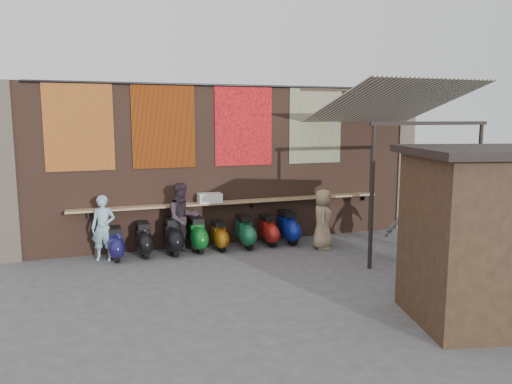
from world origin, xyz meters
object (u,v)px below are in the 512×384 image
scooter_stool_3 (197,235)px  scooter_stool_6 (268,230)px  scooter_stool_5 (245,232)px  scooter_stool_4 (219,236)px  diner_left (103,228)px  scooter_stool_7 (288,227)px  market_stall (495,240)px  scooter_stool_1 (144,239)px  shopper_grey (412,222)px  diner_right (183,218)px  shopper_tan (323,219)px  shopper_navy (431,219)px  scooter_stool_2 (173,236)px  scooter_stool_0 (116,244)px  shelf_box (210,198)px

scooter_stool_3 → scooter_stool_6: size_ratio=1.10×
scooter_stool_3 → scooter_stool_5: (1.20, -0.06, -0.02)m
scooter_stool_4 → diner_left: bearing=179.6°
scooter_stool_4 → scooter_stool_6: (1.30, 0.04, 0.03)m
scooter_stool_7 → market_stall: market_stall is taller
scooter_stool_5 → diner_left: diner_left is taller
scooter_stool_1 → shopper_grey: shopper_grey is taller
scooter_stool_3 → scooter_stool_7: (2.38, -0.01, 0.00)m
diner_right → shopper_tan: 3.40m
scooter_stool_7 → shopper_grey: size_ratio=0.47×
scooter_stool_6 → diner_left: size_ratio=0.53×
shopper_grey → shopper_tan: (-1.32, 1.73, -0.19)m
shopper_navy → diner_right: bearing=-62.6°
scooter_stool_2 → diner_right: diner_right is taller
diner_right → scooter_stool_2: bearing=158.2°
scooter_stool_7 → market_stall: size_ratio=0.33×
diner_right → shopper_grey: bearing=-42.5°
scooter_stool_6 → scooter_stool_5: bearing=-175.5°
shopper_grey → shopper_navy: bearing=-140.1°
shopper_navy → market_stall: market_stall is taller
scooter_stool_6 → scooter_stool_2: bearing=-179.3°
diner_right → market_stall: 6.77m
diner_right → market_stall: size_ratio=0.64×
scooter_stool_2 → diner_right: bearing=-7.2°
scooter_stool_3 → scooter_stool_7: size_ratio=0.99×
scooter_stool_2 → market_stall: bearing=-54.2°
scooter_stool_0 → scooter_stool_4: (2.45, 0.03, -0.02)m
scooter_stool_0 → scooter_stool_5: (3.10, 0.01, 0.02)m
scooter_stool_3 → shopper_tan: size_ratio=0.59×
shopper_navy → market_stall: bearing=23.0°
scooter_stool_1 → scooter_stool_5: bearing=-1.6°
scooter_stool_6 → scooter_stool_1: bearing=179.7°
shopper_tan → scooter_stool_0: bearing=108.2°
scooter_stool_3 → scooter_stool_6: (1.84, -0.01, -0.04)m
scooter_stool_6 → shopper_grey: 3.55m
scooter_stool_0 → scooter_stool_3: size_ratio=0.90×
scooter_stool_3 → scooter_stool_4: scooter_stool_3 is taller
scooter_stool_5 → scooter_stool_0: bearing=-179.8°
shopper_navy → shopper_grey: bearing=-16.3°
scooter_stool_3 → scooter_stool_5: 1.20m
scooter_stool_1 → scooter_stool_5: same height
scooter_stool_4 → scooter_stool_2: bearing=179.6°
diner_left → scooter_stool_3: bearing=20.5°
shelf_box → shopper_grey: size_ratio=0.31×
scooter_stool_6 → shopper_navy: (3.25, -2.13, 0.48)m
scooter_stool_5 → shopper_tan: shopper_tan is taller
scooter_stool_5 → shopper_grey: shopper_grey is taller
scooter_stool_0 → scooter_stool_4: scooter_stool_0 is taller
scooter_stool_3 → scooter_stool_5: size_ratio=1.05×
scooter_stool_7 → shopper_tan: shopper_tan is taller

